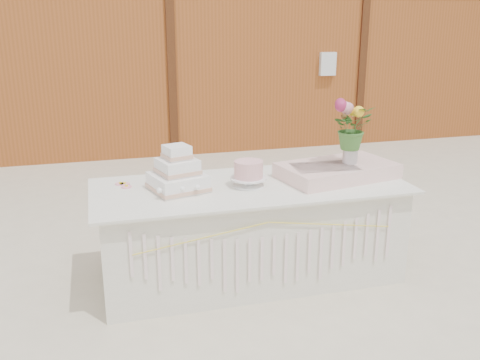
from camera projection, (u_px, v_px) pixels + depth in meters
name	position (u px, v px, depth m)	size (l,w,h in m)	color
ground	(250.00, 276.00, 4.32)	(80.00, 80.00, 0.00)	beige
barn	(153.00, 35.00, 9.34)	(12.60, 4.60, 3.30)	brown
cake_table	(250.00, 231.00, 4.20)	(2.40, 1.00, 0.77)	silver
wedding_cake	(178.00, 175.00, 3.94)	(0.46, 0.46, 0.34)	white
pink_cake_stand	(249.00, 172.00, 4.02)	(0.28, 0.28, 0.20)	white
satin_runner	(337.00, 171.00, 4.27)	(0.90, 0.52, 0.11)	#FFD0CD
flower_vase	(350.00, 153.00, 4.25)	(0.12, 0.12, 0.16)	#AEADB2
bouquet	(352.00, 122.00, 4.17)	(0.31, 0.27, 0.35)	#376729
loose_flowers	(117.00, 188.00, 3.98)	(0.16, 0.39, 0.02)	pink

